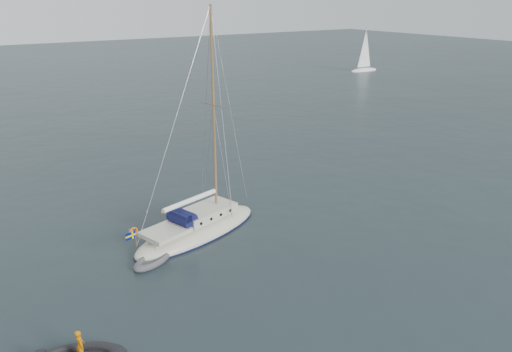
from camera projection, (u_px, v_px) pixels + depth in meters
ground at (268, 232)px, 32.23m from camera, size 300.00×300.00×0.00m
sailboat at (197, 218)px, 31.64m from camera, size 10.25×3.07×14.59m
dinghy at (153, 260)px, 28.46m from camera, size 2.78×1.26×0.40m
distant_yacht_b at (365, 52)px, 99.48m from camera, size 6.75×3.60×8.95m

